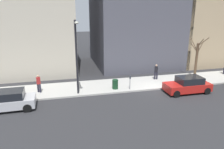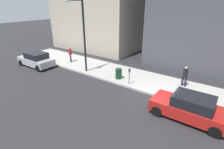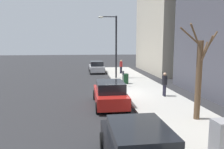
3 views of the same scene
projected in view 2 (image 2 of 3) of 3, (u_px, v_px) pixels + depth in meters
ground_plane at (156, 97)px, 12.70m from camera, size 120.00×120.00×0.00m
sidewalk at (166, 86)px, 14.17m from camera, size 4.00×36.00×0.15m
parked_car_red at (189, 108)px, 10.12m from camera, size 1.93×4.21×1.52m
parked_car_silver at (36, 60)px, 18.55m from camera, size 1.99×4.23×1.52m
parking_meter at (129, 75)px, 14.06m from camera, size 0.14×0.10×1.35m
streetlamp at (82, 31)px, 15.42m from camera, size 1.97×0.32×6.50m
trash_bin at (119, 74)px, 15.26m from camera, size 0.56×0.56×0.90m
pedestrian_midblock at (185, 75)px, 13.71m from camera, size 0.36×0.40×1.66m
pedestrian_far_corner at (70, 54)px, 19.45m from camera, size 0.36×0.36×1.66m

